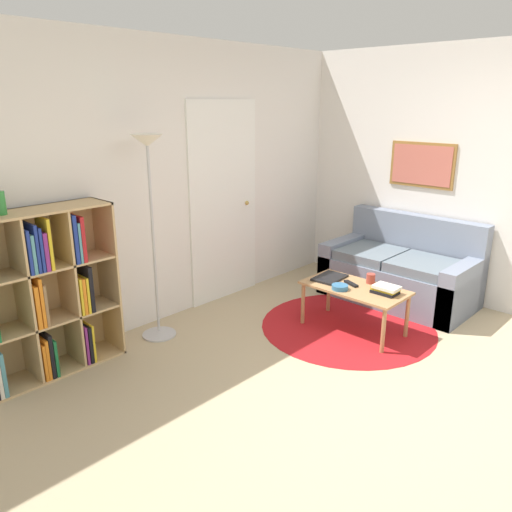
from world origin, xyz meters
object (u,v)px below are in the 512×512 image
object	(u,v)px
floor_lamp	(150,183)
laptop	(330,278)
bookshelf	(39,295)
cup	(371,279)
bowl	(340,287)
coffee_table	(355,292)
couch	(402,273)

from	to	relation	value
floor_lamp	laptop	distance (m)	1.88
bookshelf	cup	bearing A→B (deg)	-28.99
floor_lamp	bowl	size ratio (longest dim) A/B	12.13
bookshelf	cup	distance (m)	2.83
bowl	laptop	bearing A→B (deg)	53.90
bookshelf	laptop	world-z (taller)	bookshelf
coffee_table	cup	xyz separation A→B (m)	(0.18, -0.05, 0.09)
bookshelf	couch	bearing A→B (deg)	-20.67
coffee_table	cup	size ratio (longest dim) A/B	10.31
floor_lamp	laptop	bearing A→B (deg)	-34.81
coffee_table	cup	world-z (taller)	cup
cup	coffee_table	bearing A→B (deg)	163.73
bowl	cup	xyz separation A→B (m)	(0.33, -0.11, 0.02)
bookshelf	laptop	bearing A→B (deg)	-23.88
laptop	bowl	distance (m)	0.29
coffee_table	cup	bearing A→B (deg)	-16.27
bookshelf	bowl	world-z (taller)	bookshelf
couch	laptop	size ratio (longest dim) A/B	4.34
bookshelf	floor_lamp	bearing A→B (deg)	-5.71
couch	bowl	xyz separation A→B (m)	(-1.17, -0.00, 0.16)
floor_lamp	cup	distance (m)	2.16
bookshelf	couch	world-z (taller)	bookshelf
laptop	bowl	size ratio (longest dim) A/B	2.37
laptop	cup	size ratio (longest dim) A/B	3.85
laptop	coffee_table	bearing A→B (deg)	-93.49
coffee_table	laptop	world-z (taller)	laptop
couch	coffee_table	world-z (taller)	couch
cup	floor_lamp	bearing A→B (deg)	139.55
coffee_table	cup	distance (m)	0.21
floor_lamp	cup	xyz separation A→B (m)	(1.49, -1.27, -0.92)
coffee_table	bowl	xyz separation A→B (m)	(-0.15, 0.06, 0.07)
bookshelf	couch	distance (m)	3.56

